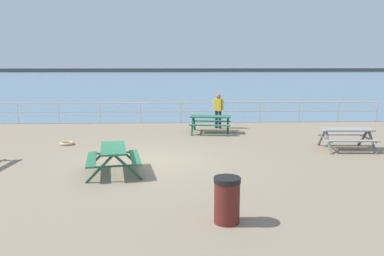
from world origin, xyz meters
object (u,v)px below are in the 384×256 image
object	(u,v)px
picnic_table_near_left	(211,120)
picnic_table_mid_centre	(347,134)
visitor	(218,109)
picnic_table_near_right	(113,154)
litter_bin	(227,200)

from	to	relation	value
picnic_table_near_left	picnic_table_mid_centre	size ratio (longest dim) A/B	1.07
picnic_table_mid_centre	visitor	size ratio (longest dim) A/B	1.12
picnic_table_mid_centre	visitor	distance (m)	6.33
visitor	picnic_table_mid_centre	bearing A→B (deg)	-109.32
picnic_table_near_right	picnic_table_mid_centre	distance (m)	8.52
picnic_table_near_right	visitor	world-z (taller)	visitor
picnic_table_near_right	litter_bin	xyz separation A→B (m)	(2.85, -3.60, -0.10)
litter_bin	picnic_table_mid_centre	bearing A→B (deg)	50.67
picnic_table_near_left	visitor	xyz separation A→B (m)	(0.47, 1.21, 0.36)
picnic_table_near_right	visitor	bearing A→B (deg)	-37.03
picnic_table_near_left	litter_bin	size ratio (longest dim) A/B	2.10
picnic_table_near_right	picnic_table_mid_centre	xyz separation A→B (m)	(8.06, 2.76, 0.00)
picnic_table_near_right	litter_bin	distance (m)	4.59
picnic_table_near_left	visitor	distance (m)	1.34
picnic_table_near_left	picnic_table_near_right	size ratio (longest dim) A/B	0.98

